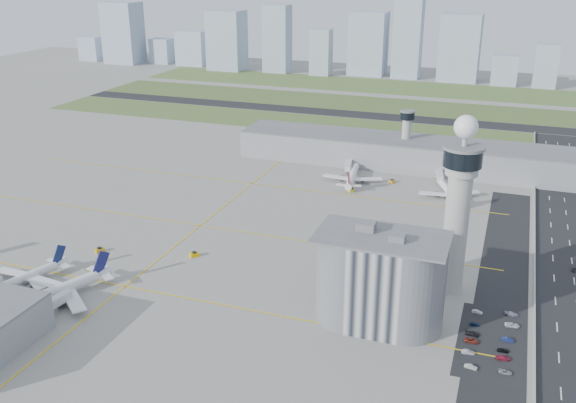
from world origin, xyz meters
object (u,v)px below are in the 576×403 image
(car_hw_1, at_px, (574,269))
(admin_building, at_px, (380,280))
(tug_4, at_px, (351,190))
(car_lot_11, at_px, (511,314))
(secondary_tower, at_px, (406,133))
(car_lot_2, at_px, (472,341))
(car_lot_1, at_px, (468,352))
(airplane_near_c, at_px, (54,285))
(car_lot_0, at_px, (471,367))
(jet_bridge_far_0, at_px, (349,164))
(tug_1, at_px, (100,250))
(airplane_near_b, at_px, (21,274))
(tug_3, at_px, (194,254))
(car_lot_4, at_px, (475,324))
(car_lot_10, at_px, (512,325))
(jet_bridge_far_1, at_px, (439,173))
(car_lot_9, at_px, (508,340))
(car_lot_8, at_px, (503,350))
(car_lot_7, at_px, (503,358))
(airplane_far_b, at_px, (449,187))
(car_lot_6, at_px, (505,372))
(tug_5, at_px, (392,181))
(car_lot_5, at_px, (477,312))
(tug_2, at_px, (93,269))
(airplane_far_a, at_px, (352,172))
(jet_bridge_near_2, at_px, (37,315))
(car_lot_3, at_px, (472,334))
(control_tower, at_px, (459,199))

(car_hw_1, bearing_deg, admin_building, -130.19)
(tug_4, xyz_separation_m, car_lot_11, (81.24, -99.18, -0.34))
(secondary_tower, relative_size, car_lot_2, 7.20)
(car_lot_1, bearing_deg, car_lot_2, -11.87)
(airplane_near_c, relative_size, car_lot_0, 11.11)
(jet_bridge_far_0, bearing_deg, tug_1, -35.90)
(admin_building, xyz_separation_m, car_lot_11, (41.70, 18.67, -14.66))
(airplane_near_b, height_order, tug_3, airplane_near_b)
(tug_4, height_order, car_lot_4, tug_4)
(car_lot_0, distance_m, car_lot_10, 29.74)
(airplane_near_b, xyz_separation_m, jet_bridge_far_1, (127.33, 174.33, -2.27))
(car_lot_1, relative_size, car_lot_9, 1.03)
(car_lot_8, xyz_separation_m, car_hw_1, (23.33, 65.66, -0.01))
(airplane_near_b, distance_m, car_lot_0, 158.91)
(car_lot_2, xyz_separation_m, car_lot_7, (9.66, -6.28, 0.01))
(airplane_far_b, height_order, tug_4, airplane_far_b)
(car_lot_0, relative_size, car_lot_6, 0.99)
(tug_5, bearing_deg, car_lot_5, 133.40)
(airplane_near_b, relative_size, airplane_far_b, 1.01)
(car_lot_0, relative_size, car_lot_7, 0.89)
(airplane_far_b, xyz_separation_m, tug_2, (-118.59, -128.60, -4.20))
(car_lot_8, height_order, car_lot_9, car_lot_9)
(admin_building, relative_size, tug_5, 12.42)
(admin_building, height_order, car_lot_2, admin_building)
(tug_1, distance_m, car_lot_6, 161.88)
(secondary_tower, relative_size, car_lot_7, 7.38)
(jet_bridge_far_0, bearing_deg, car_lot_11, 24.12)
(tug_5, bearing_deg, car_lot_1, 129.43)
(car_lot_1, xyz_separation_m, car_lot_4, (0.60, 17.07, -0.09))
(car_lot_1, height_order, car_hw_1, car_lot_1)
(airplane_far_a, height_order, jet_bridge_far_0, airplane_far_a)
(car_lot_2, xyz_separation_m, car_lot_11, (11.23, 21.07, 0.03))
(car_lot_2, bearing_deg, jet_bridge_near_2, 108.68)
(car_lot_9, bearing_deg, car_lot_3, 93.41)
(car_lot_1, bearing_deg, admin_building, 65.40)
(tug_4, bearing_deg, tug_2, -157.67)
(secondary_tower, distance_m, car_lot_0, 196.74)
(tug_4, bearing_deg, car_lot_11, -87.77)
(car_lot_4, bearing_deg, car_lot_10, -82.01)
(jet_bridge_far_0, distance_m, tug_5, 31.62)
(airplane_far_b, xyz_separation_m, tug_1, (-126.56, -113.25, -4.06))
(jet_bridge_near_2, height_order, tug_4, jet_bridge_near_2)
(admin_building, bearing_deg, car_lot_7, -12.21)
(car_lot_4, xyz_separation_m, car_lot_10, (11.56, 3.40, 0.10))
(airplane_near_b, height_order, car_lot_7, airplane_near_b)
(secondary_tower, relative_size, car_lot_6, 8.17)
(car_lot_6, bearing_deg, car_lot_4, 32.04)
(tug_1, relative_size, tug_4, 1.04)
(car_lot_5, xyz_separation_m, car_lot_9, (10.36, -14.10, 0.04))
(control_tower, distance_m, car_lot_2, 48.42)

